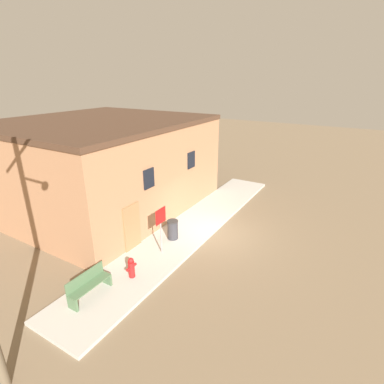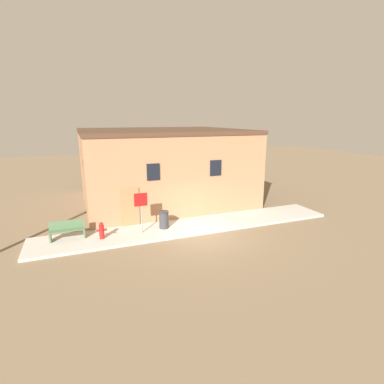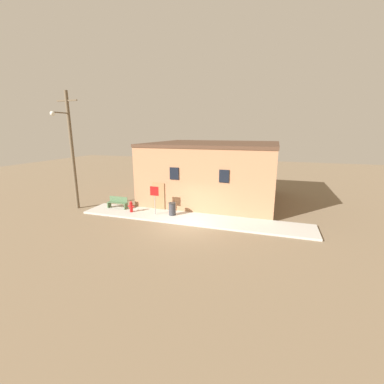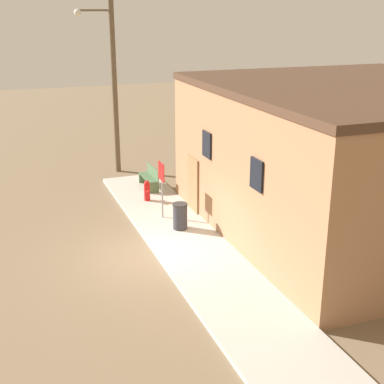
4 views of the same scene
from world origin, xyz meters
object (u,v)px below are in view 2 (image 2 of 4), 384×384
object	(u,v)px
fire_hydrant	(102,230)
bench	(67,230)
stop_sign	(141,205)
trash_bin	(164,220)

from	to	relation	value
fire_hydrant	bench	bearing A→B (deg)	159.81
stop_sign	bench	size ratio (longest dim) A/B	1.30
fire_hydrant	trash_bin	world-z (taller)	trash_bin
fire_hydrant	stop_sign	distance (m)	2.23
bench	fire_hydrant	bearing A→B (deg)	-20.19
fire_hydrant	trash_bin	distance (m)	3.23
stop_sign	bench	distance (m)	3.70
trash_bin	stop_sign	bearing A→B (deg)	-168.05
fire_hydrant	bench	distance (m)	1.65
stop_sign	trash_bin	xyz separation A→B (m)	(1.24, 0.26, -0.99)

